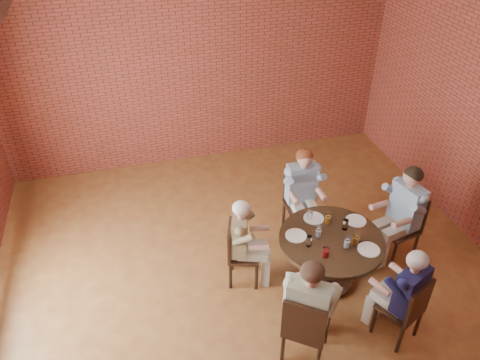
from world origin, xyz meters
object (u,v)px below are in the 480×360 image
object	(u,v)px
diner_d	(309,310)
chair_c	(238,251)
chair_a	(404,221)
diner_e	(403,295)
chair_d	(305,327)
dining_table	(330,252)
chair_b	(299,198)
chair_e	(407,309)
smartphone	(364,246)
diner_a	(401,214)
diner_b	(302,193)
diner_c	(244,243)

from	to	relation	value
diner_d	chair_c	bearing A→B (deg)	-34.82
chair_a	diner_e	size ratio (longest dim) A/B	0.75
chair_c	chair_d	distance (m)	1.36
dining_table	diner_e	distance (m)	1.03
chair_b	chair_d	distance (m)	2.23
dining_table	chair_e	size ratio (longest dim) A/B	1.39
chair_e	smartphone	world-z (taller)	chair_e
diner_a	diner_e	xyz separation A→B (m)	(-0.69, -1.20, -0.05)
dining_table	diner_e	world-z (taller)	diner_e
chair_b	chair_a	bearing A→B (deg)	-34.35
diner_a	chair_c	bearing A→B (deg)	-105.68
diner_b	chair_c	xyz separation A→B (m)	(-1.12, -0.69, -0.19)
dining_table	diner_b	bearing A→B (deg)	87.64
chair_b	smartphone	xyz separation A→B (m)	(0.27, -1.36, 0.24)
diner_d	smartphone	xyz separation A→B (m)	(0.97, 0.66, 0.07)
chair_c	diner_d	distance (m)	1.32
dining_table	chair_c	bearing A→B (deg)	161.58
dining_table	diner_d	bearing A→B (deg)	-126.62
dining_table	diner_d	world-z (taller)	diner_d
chair_b	dining_table	bearing A→B (deg)	-90.00
diner_b	diner_c	world-z (taller)	diner_b
diner_a	chair_d	size ratio (longest dim) A/B	1.44
diner_a	diner_d	xyz separation A→B (m)	(-1.77, -1.14, -0.00)
diner_c	smartphone	xyz separation A→B (m)	(1.31, -0.56, 0.13)
diner_c	chair_e	distance (m)	1.99
chair_b	diner_c	size ratio (longest dim) A/B	0.76
diner_c	diner_d	world-z (taller)	diner_d
chair_b	diner_d	distance (m)	2.15
chair_a	chair_b	distance (m)	1.44
chair_b	diner_c	bearing A→B (deg)	-140.16
chair_e	diner_c	bearing A→B (deg)	-66.93
chair_e	chair_d	bearing A→B (deg)	-26.89
chair_a	diner_a	world-z (taller)	diner_a
smartphone	diner_d	bearing A→B (deg)	-142.64
diner_b	diner_a	bearing A→B (deg)	-34.31
diner_c	diner_b	bearing A→B (deg)	-37.12
diner_a	diner_b	distance (m)	1.33
dining_table	chair_d	xyz separation A→B (m)	(-0.71, -0.96, -0.01)
diner_c	chair_e	size ratio (longest dim) A/B	1.37
smartphone	diner_a	bearing A→B (deg)	34.19
chair_b	diner_c	world-z (taller)	diner_c
dining_table	diner_c	world-z (taller)	diner_c
chair_d	chair_e	size ratio (longest dim) A/B	1.05
smartphone	chair_d	bearing A→B (deg)	-141.27
diner_a	diner_e	world-z (taller)	diner_a
chair_d	chair_c	bearing A→B (deg)	-37.99
dining_table	chair_b	size ratio (longest dim) A/B	1.35
chair_c	diner_c	size ratio (longest dim) A/B	0.71
chair_b	diner_a	bearing A→B (deg)	-37.30
chair_b	diner_d	bearing A→B (deg)	-106.82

